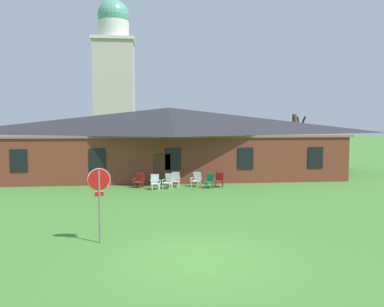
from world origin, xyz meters
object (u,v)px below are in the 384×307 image
(lawn_chair_near_door, at_px, (155,182))
(lawn_chair_middle, at_px, (175,179))
(lawn_chair_by_porch, at_px, (139,180))
(lawn_chair_under_eave, at_px, (219,179))
(stop_sign, at_px, (99,190))
(lawn_chair_far_side, at_px, (210,180))
(lawn_chair_left_end, at_px, (168,181))
(lawn_chair_right_end, at_px, (196,179))

(lawn_chair_near_door, xyz_separation_m, lawn_chair_middle, (1.36, 0.90, 0.00))
(lawn_chair_by_porch, xyz_separation_m, lawn_chair_under_eave, (5.27, -0.30, 0.00))
(stop_sign, relative_size, lawn_chair_far_side, 2.82)
(lawn_chair_near_door, relative_size, lawn_chair_left_end, 1.00)
(lawn_chair_left_end, bearing_deg, lawn_chair_by_porch, 163.20)
(lawn_chair_left_end, bearing_deg, lawn_chair_right_end, 16.18)
(lawn_chair_by_porch, height_order, lawn_chair_under_eave, same)
(stop_sign, distance_m, lawn_chair_by_porch, 12.02)
(stop_sign, bearing_deg, lawn_chair_far_side, 63.24)
(lawn_chair_middle, distance_m, lawn_chair_under_eave, 2.91)
(lawn_chair_right_end, bearing_deg, lawn_chair_by_porch, 179.81)
(lawn_chair_right_end, distance_m, lawn_chair_far_side, 1.01)
(lawn_chair_left_end, relative_size, lawn_chair_under_eave, 1.00)
(lawn_chair_by_porch, relative_size, lawn_chair_middle, 1.00)
(stop_sign, xyz_separation_m, lawn_chair_far_side, (5.68, 11.27, -1.41))
(lawn_chair_left_end, xyz_separation_m, lawn_chair_middle, (0.51, 0.66, 0.00))
(lawn_chair_middle, relative_size, lawn_chair_far_side, 1.00)
(stop_sign, relative_size, lawn_chair_left_end, 2.82)
(lawn_chair_by_porch, distance_m, lawn_chair_under_eave, 5.27)
(lawn_chair_by_porch, bearing_deg, lawn_chair_middle, 2.30)
(lawn_chair_by_porch, height_order, lawn_chair_right_end, same)
(stop_sign, xyz_separation_m, lawn_chair_middle, (3.48, 11.98, -1.41))
(lawn_chair_far_side, relative_size, lawn_chair_under_eave, 1.00)
(stop_sign, height_order, lawn_chair_by_porch, stop_sign)
(lawn_chair_by_porch, bearing_deg, stop_sign, -95.27)
(lawn_chair_far_side, xyz_separation_m, lawn_chair_under_eave, (0.68, 0.31, 0.00))
(lawn_chair_near_door, height_order, lawn_chair_under_eave, same)
(stop_sign, relative_size, lawn_chair_right_end, 2.82)
(lawn_chair_middle, height_order, lawn_chair_right_end, same)
(stop_sign, bearing_deg, lawn_chair_by_porch, 84.73)
(lawn_chair_near_door, relative_size, lawn_chair_middle, 1.00)
(lawn_chair_near_door, distance_m, lawn_chair_under_eave, 4.27)
(lawn_chair_middle, height_order, lawn_chair_under_eave, same)
(stop_sign, bearing_deg, lawn_chair_right_end, 67.70)
(lawn_chair_middle, xyz_separation_m, lawn_chair_far_side, (2.21, -0.71, 0.00))
(lawn_chair_far_side, bearing_deg, lawn_chair_by_porch, 172.34)
(lawn_chair_by_porch, bearing_deg, lawn_chair_far_side, -7.66)
(lawn_chair_near_door, distance_m, lawn_chair_middle, 1.63)
(lawn_chair_right_end, xyz_separation_m, lawn_chair_far_side, (0.81, -0.60, 0.00))
(lawn_chair_by_porch, distance_m, lawn_chair_middle, 2.38)
(lawn_chair_near_door, distance_m, lawn_chair_left_end, 0.88)
(lawn_chair_near_door, bearing_deg, lawn_chair_right_end, 16.01)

